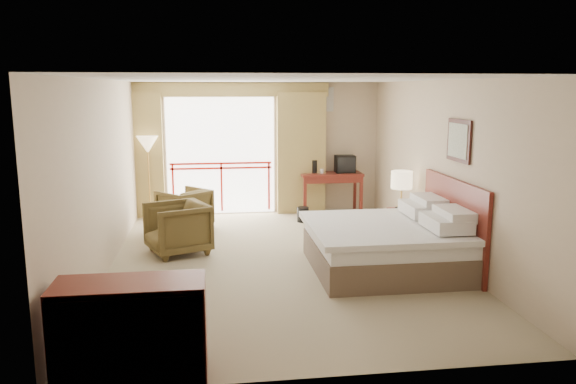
{
  "coord_description": "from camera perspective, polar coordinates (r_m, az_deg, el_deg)",
  "views": [
    {
      "loc": [
        -0.99,
        -8.1,
        2.58
      ],
      "look_at": [
        0.18,
        0.4,
        0.99
      ],
      "focal_mm": 35.0,
      "sensor_mm": 36.0,
      "label": 1
    }
  ],
  "objects": [
    {
      "name": "wall_front",
      "position": [
        4.86,
        4.17,
        -4.16
      ],
      "size": [
        5.0,
        0.0,
        5.0
      ],
      "primitive_type": "plane",
      "rotation": [
        -1.57,
        0.0,
        0.0
      ],
      "color": "#C5B093",
      "rests_on": "ground"
    },
    {
      "name": "book",
      "position": [
        9.67,
        -12.36,
        -1.49
      ],
      "size": [
        0.29,
        0.3,
        0.02
      ],
      "primitive_type": "imported",
      "rotation": [
        0.0,
        0.0,
        0.6
      ],
      "color": "white",
      "rests_on": "side_table"
    },
    {
      "name": "balcony_door",
      "position": [
        11.67,
        -6.83,
        3.65
      ],
      "size": [
        2.4,
        0.0,
        2.4
      ],
      "primitive_type": "plane",
      "rotation": [
        1.57,
        0.0,
        0.0
      ],
      "color": "white",
      "rests_on": "wall_back"
    },
    {
      "name": "valance",
      "position": [
        11.48,
        -6.97,
        10.29
      ],
      "size": [
        4.4,
        0.22,
        0.28
      ],
      "primitive_type": "cube",
      "color": "olive",
      "rests_on": "wall_back"
    },
    {
      "name": "coffee_maker",
      "position": [
        11.66,
        2.69,
        2.59
      ],
      "size": [
        0.14,
        0.14,
        0.28
      ],
      "primitive_type": "cylinder",
      "rotation": [
        0.0,
        0.0,
        -0.12
      ],
      "color": "black",
      "rests_on": "desk"
    },
    {
      "name": "floor_lamp",
      "position": [
        11.38,
        -14.07,
        4.39
      ],
      "size": [
        0.42,
        0.42,
        1.66
      ],
      "rotation": [
        0.0,
        0.0,
        0.38
      ],
      "color": "tan",
      "rests_on": "floor"
    },
    {
      "name": "nightstand",
      "position": [
        9.81,
        11.41,
        -3.32
      ],
      "size": [
        0.38,
        0.45,
        0.54
      ],
      "primitive_type": "cube",
      "rotation": [
        0.0,
        0.0,
        0.02
      ],
      "color": "#5C1712",
      "rests_on": "floor"
    },
    {
      "name": "side_table",
      "position": [
        9.72,
        -12.31,
        -2.62
      ],
      "size": [
        0.55,
        0.55,
        0.6
      ],
      "rotation": [
        0.0,
        0.0,
        0.15
      ],
      "color": "black",
      "rests_on": "floor"
    },
    {
      "name": "wall_right",
      "position": [
        8.91,
        15.35,
        2.2
      ],
      "size": [
        0.0,
        7.0,
        7.0
      ],
      "primitive_type": "plane",
      "rotation": [
        1.57,
        0.0,
        -1.57
      ],
      "color": "#C5B093",
      "rests_on": "ground"
    },
    {
      "name": "framed_art",
      "position": [
        8.29,
        16.95,
        5.01
      ],
      "size": [
        0.04,
        0.72,
        0.6
      ],
      "color": "black",
      "rests_on": "wall_right"
    },
    {
      "name": "balcony_railing",
      "position": [
        11.7,
        -6.79,
        1.75
      ],
      "size": [
        2.09,
        0.03,
        1.02
      ],
      "color": "red",
      "rests_on": "wall_back"
    },
    {
      "name": "phone",
      "position": [
        9.59,
        11.48,
        -1.75
      ],
      "size": [
        0.21,
        0.19,
        0.08
      ],
      "primitive_type": "cube",
      "rotation": [
        0.0,
        0.0,
        0.33
      ],
      "color": "black",
      "rests_on": "nightstand"
    },
    {
      "name": "hvac_vent",
      "position": [
        11.8,
        3.43,
        9.38
      ],
      "size": [
        0.5,
        0.04,
        0.5
      ],
      "primitive_type": "cube",
      "color": "silver",
      "rests_on": "wall_back"
    },
    {
      "name": "ceiling",
      "position": [
        8.16,
        -0.87,
        11.36
      ],
      "size": [
        7.0,
        7.0,
        0.0
      ],
      "primitive_type": "plane",
      "rotation": [
        3.14,
        0.0,
        0.0
      ],
      "color": "white",
      "rests_on": "wall_back"
    },
    {
      "name": "armchair_near",
      "position": [
        9.13,
        -11.08,
        -6.1
      ],
      "size": [
        1.15,
        1.14,
        0.81
      ],
      "primitive_type": "imported",
      "rotation": [
        0.0,
        0.0,
        -1.19
      ],
      "color": "#493A1A",
      "rests_on": "floor"
    },
    {
      "name": "floor",
      "position": [
        8.56,
        -0.82,
        -7.03
      ],
      "size": [
        7.0,
        7.0,
        0.0
      ],
      "primitive_type": "plane",
      "color": "gray",
      "rests_on": "ground"
    },
    {
      "name": "bed",
      "position": [
        8.2,
        10.17,
        -5.23
      ],
      "size": [
        2.13,
        2.06,
        0.97
      ],
      "color": "brown",
      "rests_on": "floor"
    },
    {
      "name": "dresser",
      "position": [
        5.38,
        -15.65,
        -13.29
      ],
      "size": [
        1.34,
        0.57,
        0.89
      ],
      "rotation": [
        0.0,
        0.0,
        -0.01
      ],
      "color": "#5C1712",
      "rests_on": "floor"
    },
    {
      "name": "curtain_right",
      "position": [
        11.67,
        1.31,
        3.97
      ],
      "size": [
        1.0,
        0.26,
        2.5
      ],
      "primitive_type": "cube",
      "color": "olive",
      "rests_on": "wall_back"
    },
    {
      "name": "armchair_far",
      "position": [
        10.73,
        -10.43,
        -3.57
      ],
      "size": [
        1.13,
        1.13,
        0.74
      ],
      "primitive_type": "imported",
      "rotation": [
        0.0,
        0.0,
        -2.41
      ],
      "color": "#493A1A",
      "rests_on": "floor"
    },
    {
      "name": "cup",
      "position": [
        11.66,
        3.46,
        2.13
      ],
      "size": [
        0.08,
        0.08,
        0.1
      ],
      "primitive_type": "cylinder",
      "rotation": [
        0.0,
        0.0,
        0.15
      ],
      "color": "white",
      "rests_on": "desk"
    },
    {
      "name": "wastebasket",
      "position": [
        10.98,
        1.53,
        -2.3
      ],
      "size": [
        0.3,
        0.3,
        0.29
      ],
      "primitive_type": "cylinder",
      "rotation": [
        0.0,
        0.0,
        -0.35
      ],
      "color": "black",
      "rests_on": "floor"
    },
    {
      "name": "curtain_left",
      "position": [
        11.62,
        -15.0,
        3.59
      ],
      "size": [
        1.0,
        0.26,
        2.5
      ],
      "primitive_type": "cube",
      "color": "olive",
      "rests_on": "wall_back"
    },
    {
      "name": "table_lamp",
      "position": [
        9.7,
        11.47,
        1.14
      ],
      "size": [
        0.36,
        0.36,
        0.64
      ],
      "rotation": [
        0.0,
        0.0,
        0.09
      ],
      "color": "tan",
      "rests_on": "nightstand"
    },
    {
      "name": "wall_back",
      "position": [
        11.71,
        -2.92,
        4.47
      ],
      "size": [
        5.0,
        0.0,
        5.0
      ],
      "primitive_type": "plane",
      "rotation": [
        1.57,
        0.0,
        0.0
      ],
      "color": "#C5B093",
      "rests_on": "ground"
    },
    {
      "name": "headboard",
      "position": [
        8.48,
        16.45,
        -3.08
      ],
      "size": [
        0.06,
        2.1,
        1.3
      ],
      "primitive_type": "cube",
      "color": "#5C1712",
      "rests_on": "wall_right"
    },
    {
      "name": "tv",
      "position": [
        11.79,
        5.81,
        2.84
      ],
      "size": [
        0.4,
        0.32,
        0.36
      ],
      "rotation": [
        0.0,
        0.0,
        0.32
      ],
      "color": "black",
      "rests_on": "desk"
    },
    {
      "name": "wall_left",
      "position": [
        8.33,
        -18.17,
        1.5
      ],
      "size": [
        0.0,
        7.0,
        7.0
      ],
      "primitive_type": "plane",
      "rotation": [
        1.57,
        0.0,
        1.57
      ],
      "color": "#C5B093",
      "rests_on": "ground"
    },
    {
      "name": "desk",
      "position": [
        11.83,
        4.3,
        1.12
      ],
      "size": [
        1.28,
        0.62,
        0.84
      ],
      "rotation": [
        0.0,
        0.0,
        0.01
      ],
      "color": "#5C1712",
      "rests_on": "floor"
    }
  ]
}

